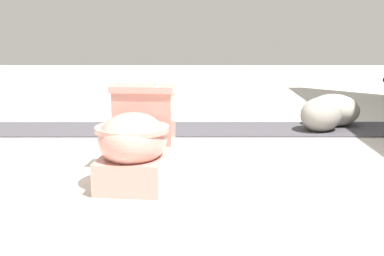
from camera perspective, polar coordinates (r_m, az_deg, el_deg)
ground_plane at (r=3.18m, az=-6.48°, el=-4.52°), size 14.00×14.00×0.00m
gravel_strip at (r=4.28m, az=1.88°, el=-0.14°), size 0.56×8.00×0.01m
toilet at (r=2.91m, az=-5.94°, el=-1.55°), size 0.67×0.44×0.52m
boulder_near at (r=4.54m, az=14.86°, el=1.83°), size 0.39×0.47×0.27m
boulder_far at (r=4.31m, az=13.61°, el=1.40°), size 0.45×0.46×0.27m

